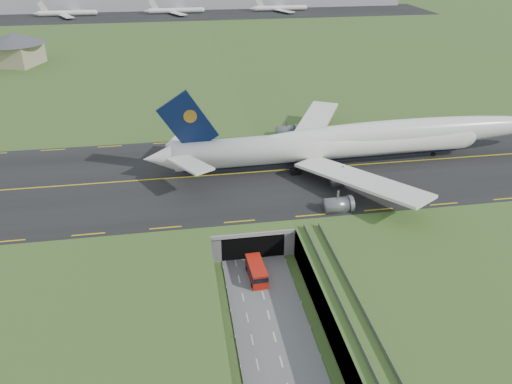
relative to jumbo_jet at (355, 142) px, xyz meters
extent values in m
plane|color=#3F5E25|center=(-28.29, -34.16, -11.62)|extent=(900.00, 900.00, 0.00)
cube|color=gray|center=(-28.29, -34.16, -8.62)|extent=(800.00, 800.00, 6.00)
cube|color=slate|center=(-28.29, -41.66, -11.52)|extent=(12.00, 75.00, 0.20)
cube|color=black|center=(-28.29, -1.16, -5.53)|extent=(800.00, 44.00, 0.18)
cube|color=gray|center=(-28.29, -15.16, -6.12)|extent=(16.00, 22.00, 1.00)
cube|color=gray|center=(-35.29, -15.16, -8.62)|extent=(2.00, 22.00, 6.00)
cube|color=gray|center=(-21.29, -15.16, -8.62)|extent=(2.00, 22.00, 6.00)
cube|color=black|center=(-28.29, -20.16, -9.12)|extent=(12.00, 12.00, 5.00)
cube|color=#A8A8A3|center=(-28.29, -26.21, -6.02)|extent=(17.00, 0.50, 0.80)
cube|color=#A8A8A3|center=(-17.29, -52.66, -5.82)|extent=(3.00, 53.00, 0.50)
cube|color=gray|center=(-18.69, -52.66, -5.07)|extent=(0.06, 53.00, 1.00)
cube|color=gray|center=(-15.89, -52.66, -5.07)|extent=(0.06, 53.00, 1.00)
cylinder|color=#A8A8A3|center=(-17.29, -50.16, -8.82)|extent=(0.90, 0.90, 5.60)
cylinder|color=#A8A8A3|center=(-17.29, -38.16, -8.82)|extent=(0.90, 0.90, 5.60)
cylinder|color=white|center=(-7.10, -0.22, -0.31)|extent=(69.96, 8.77, 6.57)
sphere|color=white|center=(27.78, 0.88, -0.31)|extent=(6.64, 6.64, 6.44)
cone|color=white|center=(-45.05, -1.42, -0.31)|extent=(7.38, 6.46, 6.24)
ellipsoid|color=white|center=(11.74, 0.37, 1.17)|extent=(77.67, 8.48, 6.90)
ellipsoid|color=black|center=(26.75, 0.84, 0.51)|extent=(4.69, 3.02, 2.30)
cylinder|color=black|center=(-7.10, -0.22, -2.87)|extent=(66.35, 4.85, 2.76)
cube|color=white|center=(-5.56, 16.25, -1.34)|extent=(20.86, 30.50, 2.76)
cube|color=white|center=(-39.14, 6.47, 1.23)|extent=(9.13, 12.18, 1.05)
cube|color=white|center=(-4.53, -16.57, -1.34)|extent=(22.31, 29.92, 2.76)
cube|color=white|center=(-38.65, -8.92, 1.23)|extent=(9.62, 12.10, 1.05)
cube|color=black|center=(-38.38, -1.21, 7.39)|extent=(13.07, 1.03, 14.52)
cylinder|color=#C5852E|center=(-37.87, -1.19, 8.93)|extent=(2.89, 0.81, 2.87)
cylinder|color=slate|center=(-6.66, 9.54, -4.52)|extent=(5.44, 3.55, 3.39)
cylinder|color=slate|center=(-11.85, 20.16, -4.52)|extent=(5.44, 3.55, 3.39)
cylinder|color=slate|center=(-6.04, -9.94, -4.52)|extent=(5.44, 3.55, 3.39)
cylinder|color=slate|center=(-10.55, -20.87, -4.52)|extent=(5.44, 3.55, 3.39)
cylinder|color=black|center=(20.80, 0.66, -4.88)|extent=(1.14, 0.55, 1.13)
cube|color=black|center=(-11.71, -0.37, -4.72)|extent=(6.38, 7.37, 1.44)
cube|color=red|center=(-28.66, -32.16, -9.97)|extent=(3.06, 7.39, 2.91)
cube|color=black|center=(-28.66, -32.16, -9.39)|extent=(3.12, 7.49, 0.97)
cube|color=black|center=(-28.66, -32.16, -11.18)|extent=(2.84, 6.89, 0.48)
cylinder|color=black|center=(-29.80, -34.64, -11.09)|extent=(0.38, 0.89, 0.87)
cylinder|color=black|center=(-30.03, -29.80, -11.09)|extent=(0.38, 0.89, 0.87)
cylinder|color=black|center=(-27.29, -34.52, -11.09)|extent=(0.38, 0.89, 0.87)
cylinder|color=black|center=(-27.52, -29.68, -11.09)|extent=(0.38, 0.89, 0.87)
cube|color=tan|center=(-103.17, 114.48, -1.34)|extent=(20.57, 20.57, 8.56)
cone|color=#4C4C51|center=(-103.17, 114.48, 5.08)|extent=(30.17, 30.17, 4.28)
cube|color=black|center=(-28.29, 235.84, -5.48)|extent=(320.00, 50.00, 0.08)
cylinder|color=white|center=(-104.36, 240.84, -3.44)|extent=(34.00, 3.20, 3.20)
cylinder|color=white|center=(-36.59, 240.84, -3.44)|extent=(34.00, 3.20, 3.20)
cylinder|color=white|center=(32.33, 240.84, -3.44)|extent=(34.00, 3.20, 3.20)
camera|label=1|loc=(-40.37, -103.19, 44.42)|focal=35.00mm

